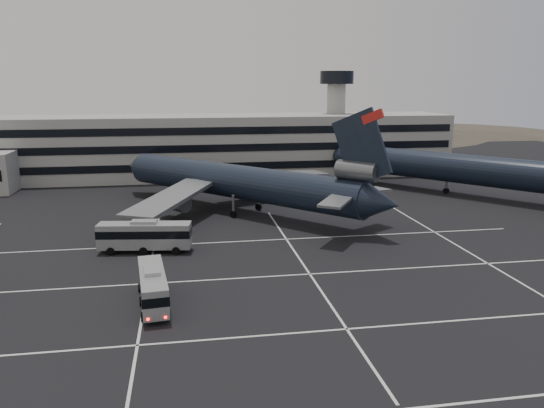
{
  "coord_description": "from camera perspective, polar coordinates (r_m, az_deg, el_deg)",
  "views": [
    {
      "loc": [
        -1.6,
        -51.4,
        21.17
      ],
      "look_at": [
        10.06,
        18.45,
        5.0
      ],
      "focal_mm": 35.0,
      "sensor_mm": 36.0,
      "label": 1
    }
  ],
  "objects": [
    {
      "name": "hills",
      "position": [
        224.74,
        -4.38,
        4.32
      ],
      "size": [
        352.0,
        180.0,
        44.0
      ],
      "color": "#38332B",
      "rests_on": "ground"
    },
    {
      "name": "trijet_far",
      "position": [
        108.38,
        18.85,
        3.82
      ],
      "size": [
        41.38,
        47.88,
        18.08
      ],
      "rotation": [
        0.0,
        0.0,
        0.68
      ],
      "color": "black",
      "rests_on": "ground"
    },
    {
      "name": "lane_markings",
      "position": [
        56.32,
        -6.27,
        -9.3
      ],
      "size": [
        90.0,
        55.62,
        0.01
      ],
      "color": "silver",
      "rests_on": "ground"
    },
    {
      "name": "bus_near",
      "position": [
        53.41,
        -12.71,
        -8.47
      ],
      "size": [
        3.55,
        10.7,
        3.7
      ],
      "rotation": [
        0.0,
        0.0,
        0.11
      ],
      "color": "gray",
      "rests_on": "ground"
    },
    {
      "name": "terminal",
      "position": [
        123.38,
        -10.09,
        6.04
      ],
      "size": [
        125.0,
        26.0,
        24.0
      ],
      "color": "gray",
      "rests_on": "ground"
    },
    {
      "name": "bus_far",
      "position": [
        69.68,
        -13.54,
        -3.24
      ],
      "size": [
        12.04,
        4.34,
        4.16
      ],
      "rotation": [
        0.0,
        0.0,
        1.43
      ],
      "color": "gray",
      "rests_on": "ground"
    },
    {
      "name": "ground",
      "position": [
        55.61,
        -7.21,
        -9.62
      ],
      "size": [
        260.0,
        260.0,
        0.0
      ],
      "primitive_type": "plane",
      "color": "black",
      "rests_on": "ground"
    },
    {
      "name": "trijet_main",
      "position": [
        87.99,
        -3.56,
        2.41
      ],
      "size": [
        43.33,
        45.9,
        18.08
      ],
      "rotation": [
        0.0,
        0.0,
        0.74
      ],
      "color": "black",
      "rests_on": "ground"
    }
  ]
}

